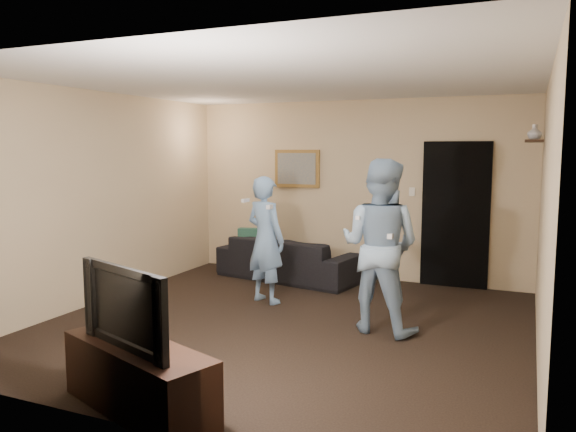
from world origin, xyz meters
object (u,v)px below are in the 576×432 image
at_px(sofa, 289,258).
at_px(wii_player_left, 266,240).
at_px(television, 136,305).
at_px(wii_player_right, 380,246).
at_px(tv_console, 139,378).

bearing_deg(sofa, wii_player_left, 110.86).
relative_size(television, wii_player_right, 0.57).
bearing_deg(tv_console, television, 0.00).
xyz_separation_m(sofa, wii_player_right, (1.80, -1.77, 0.59)).
distance_m(sofa, wii_player_left, 1.35).
bearing_deg(television, wii_player_left, 118.01).
bearing_deg(sofa, tv_console, 109.33).
relative_size(sofa, television, 2.04).
distance_m(wii_player_left, wii_player_right, 1.66).
bearing_deg(wii_player_left, television, -81.88).
bearing_deg(sofa, wii_player_right, 145.95).
xyz_separation_m(tv_console, wii_player_right, (1.14, 2.50, 0.65)).
distance_m(sofa, tv_console, 4.32).
distance_m(television, wii_player_right, 2.74).
height_order(tv_console, wii_player_left, wii_player_left).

